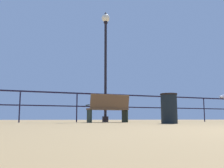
{
  "coord_description": "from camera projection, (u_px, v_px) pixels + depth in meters",
  "views": [
    {
      "loc": [
        -3.18,
        -1.21,
        0.13
      ],
      "look_at": [
        0.2,
        7.2,
        1.39
      ],
      "focal_mm": 39.99,
      "sensor_mm": 36.0,
      "label": 1
    }
  ],
  "objects": [
    {
      "name": "pier_railing",
      "position": [
        102.0,
        101.0,
        9.45
      ],
      "size": [
        21.53,
        0.05,
        1.08
      ],
      "color": "black",
      "rests_on": "ground_plane"
    },
    {
      "name": "lamppost_center",
      "position": [
        106.0,
        54.0,
        10.0
      ],
      "size": [
        0.33,
        0.33,
        4.48
      ],
      "color": "black",
      "rests_on": "ground_plane"
    },
    {
      "name": "seagull_on_rail",
      "position": [
        222.0,
        97.0,
        11.72
      ],
      "size": [
        0.38,
        0.14,
        0.18
      ],
      "color": "silver",
      "rests_on": "pier_railing"
    },
    {
      "name": "bench_near_left",
      "position": [
        109.0,
        107.0,
        8.75
      ],
      "size": [
        1.45,
        0.7,
        0.97
      ],
      "color": "brown",
      "rests_on": "ground_plane"
    },
    {
      "name": "trash_bin",
      "position": [
        169.0,
        108.0,
        6.64
      ],
      "size": [
        0.45,
        0.45,
        0.8
      ],
      "color": "black",
      "rests_on": "ground_plane"
    }
  ]
}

